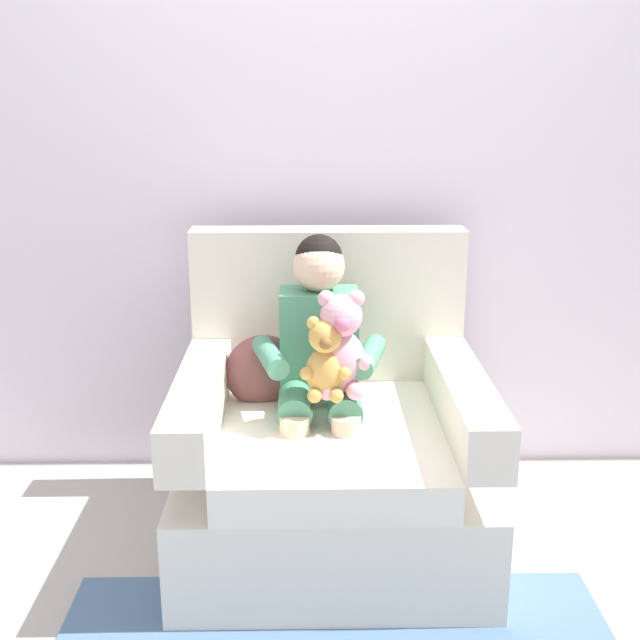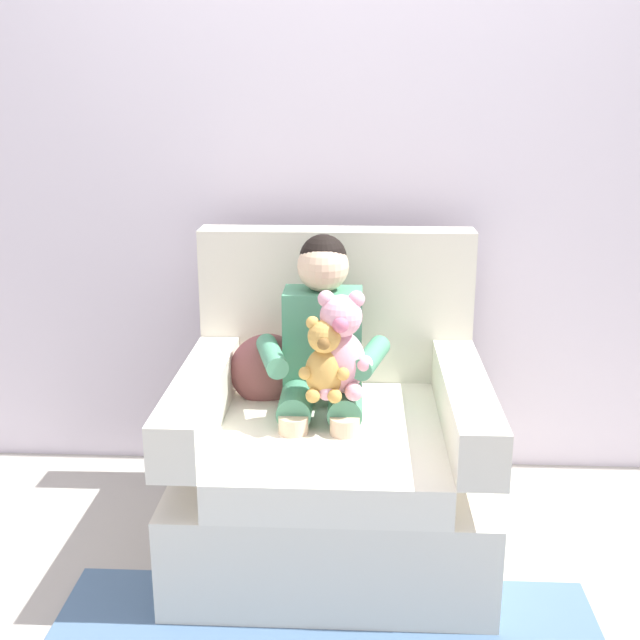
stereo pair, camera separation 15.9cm
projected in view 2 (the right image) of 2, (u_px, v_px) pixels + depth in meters
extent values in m
plane|color=#ADA89E|center=(331.00, 542.00, 2.73)|extent=(8.00, 8.00, 0.00)
cube|color=silver|center=(339.00, 141.00, 3.00)|extent=(6.00, 0.10, 2.60)
cube|color=silver|center=(332.00, 498.00, 2.68)|extent=(0.98, 0.95, 0.34)
cube|color=white|center=(331.00, 445.00, 2.55)|extent=(0.70, 0.81, 0.12)
cube|color=silver|center=(336.00, 304.00, 2.91)|extent=(0.98, 0.14, 0.55)
cube|color=silver|center=(199.00, 401.00, 2.53)|extent=(0.14, 0.81, 0.17)
cube|color=silver|center=(466.00, 406.00, 2.49)|extent=(0.14, 0.81, 0.17)
cube|color=#4C9370|center=(323.00, 339.00, 2.68)|extent=(0.26, 0.16, 0.34)
sphere|color=beige|center=(323.00, 266.00, 2.61)|extent=(0.17, 0.17, 0.17)
sphere|color=black|center=(323.00, 258.00, 2.61)|extent=(0.16, 0.16, 0.16)
cylinder|color=#4C9370|center=(297.00, 400.00, 2.60)|extent=(0.11, 0.26, 0.11)
cylinder|color=beige|center=(294.00, 460.00, 2.52)|extent=(0.09, 0.09, 0.30)
cylinder|color=#4C9370|center=(346.00, 401.00, 2.60)|extent=(0.11, 0.26, 0.11)
cylinder|color=beige|center=(344.00, 461.00, 2.51)|extent=(0.09, 0.09, 0.30)
cylinder|color=#4C9370|center=(272.00, 356.00, 2.57)|extent=(0.13, 0.27, 0.07)
cylinder|color=#4C9370|center=(371.00, 357.00, 2.56)|extent=(0.13, 0.27, 0.07)
ellipsoid|color=gold|center=(324.00, 373.00, 2.47)|extent=(0.12, 0.10, 0.16)
sphere|color=gold|center=(324.00, 336.00, 2.42)|extent=(0.10, 0.10, 0.10)
sphere|color=brown|center=(324.00, 344.00, 2.38)|extent=(0.04, 0.04, 0.04)
sphere|color=gold|center=(313.00, 323.00, 2.42)|extent=(0.04, 0.04, 0.04)
sphere|color=gold|center=(305.00, 373.00, 2.44)|extent=(0.04, 0.04, 0.04)
sphere|color=gold|center=(313.00, 396.00, 2.44)|extent=(0.05, 0.05, 0.05)
sphere|color=gold|center=(336.00, 323.00, 2.42)|extent=(0.04, 0.04, 0.04)
sphere|color=gold|center=(343.00, 374.00, 2.43)|extent=(0.04, 0.04, 0.04)
sphere|color=gold|center=(335.00, 396.00, 2.44)|extent=(0.05, 0.05, 0.05)
ellipsoid|color=#EAA8BC|center=(341.00, 362.00, 2.49)|extent=(0.16, 0.13, 0.20)
sphere|color=#EAA8BC|center=(341.00, 316.00, 2.44)|extent=(0.13, 0.13, 0.13)
sphere|color=#CC6684|center=(341.00, 325.00, 2.38)|extent=(0.05, 0.05, 0.05)
sphere|color=#EAA8BC|center=(326.00, 299.00, 2.43)|extent=(0.05, 0.05, 0.05)
sphere|color=#EAA8BC|center=(317.00, 363.00, 2.46)|extent=(0.05, 0.05, 0.05)
sphere|color=#EAA8BC|center=(326.00, 391.00, 2.46)|extent=(0.06, 0.06, 0.06)
sphere|color=#EAA8BC|center=(356.00, 299.00, 2.43)|extent=(0.05, 0.05, 0.05)
sphere|color=#EAA8BC|center=(364.00, 364.00, 2.45)|extent=(0.05, 0.05, 0.05)
sphere|color=#EAA8BC|center=(354.00, 392.00, 2.46)|extent=(0.06, 0.06, 0.06)
ellipsoid|color=#8C4C4C|center=(267.00, 370.00, 2.75)|extent=(0.28, 0.17, 0.26)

